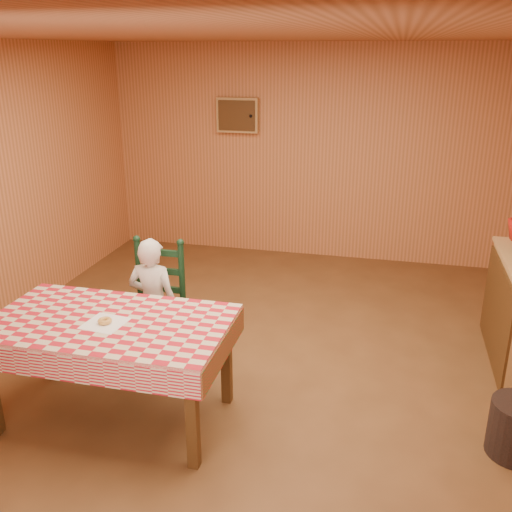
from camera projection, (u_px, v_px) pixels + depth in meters
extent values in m
plane|color=brown|center=(250.00, 372.00, 4.70)|extent=(6.00, 6.00, 0.00)
cube|color=#C67A47|center=(310.00, 154.00, 7.00)|extent=(5.00, 0.10, 2.60)
cube|color=#A6653D|center=(249.00, 34.00, 3.81)|extent=(5.00, 6.00, 0.10)
cube|color=tan|center=(238.00, 115.00, 6.99)|extent=(0.52, 0.08, 0.42)
cube|color=#492D13|center=(237.00, 116.00, 6.95)|extent=(0.46, 0.02, 0.36)
sphere|color=black|center=(251.00, 116.00, 6.89)|extent=(0.04, 0.04, 0.04)
cube|color=#492D13|center=(109.00, 327.00, 3.89)|extent=(1.60, 0.90, 0.06)
cube|color=#492D13|center=(193.00, 420.00, 3.52)|extent=(0.07, 0.07, 0.69)
cube|color=#492D13|center=(53.00, 339.00, 4.52)|extent=(0.07, 0.07, 0.69)
cube|color=#492D13|center=(227.00, 361.00, 4.20)|extent=(0.07, 0.07, 0.69)
cube|color=#B31724|center=(109.00, 321.00, 3.88)|extent=(1.64, 0.94, 0.02)
cube|color=#B31724|center=(74.00, 370.00, 3.49)|extent=(1.64, 0.02, 0.18)
cube|color=#B31724|center=(139.00, 306.00, 4.34)|extent=(1.64, 0.02, 0.18)
cube|color=#285627|center=(6.00, 322.00, 4.10)|extent=(0.02, 0.94, 0.18)
cube|color=#285627|center=(224.00, 348.00, 3.73)|extent=(0.02, 0.94, 0.18)
cube|color=black|center=(154.00, 319.00, 4.66)|extent=(0.44, 0.40, 0.04)
cylinder|color=black|center=(126.00, 351.00, 4.62)|extent=(0.04, 0.04, 0.41)
cylinder|color=black|center=(170.00, 356.00, 4.54)|extent=(0.04, 0.04, 0.41)
cylinder|color=black|center=(143.00, 332.00, 4.93)|extent=(0.04, 0.04, 0.41)
cylinder|color=black|center=(185.00, 337.00, 4.85)|extent=(0.04, 0.04, 0.41)
cylinder|color=black|center=(139.00, 273.00, 4.75)|extent=(0.05, 0.05, 0.60)
sphere|color=black|center=(136.00, 239.00, 4.65)|extent=(0.06, 0.06, 0.06)
cylinder|color=black|center=(182.00, 277.00, 4.66)|extent=(0.05, 0.05, 0.60)
sphere|color=black|center=(180.00, 243.00, 4.56)|extent=(0.06, 0.06, 0.06)
cube|color=black|center=(161.00, 289.00, 4.75)|extent=(0.38, 0.03, 0.05)
cube|color=black|center=(160.00, 271.00, 4.69)|extent=(0.38, 0.03, 0.05)
cube|color=black|center=(159.00, 252.00, 4.64)|extent=(0.38, 0.03, 0.05)
imported|color=silver|center=(153.00, 304.00, 4.62)|extent=(0.41, 0.27, 1.12)
cube|color=white|center=(105.00, 323.00, 3.83)|extent=(0.29, 0.29, 0.00)
torus|color=gold|center=(105.00, 321.00, 3.83)|extent=(0.13, 0.13, 0.03)
cube|color=#492D13|center=(496.00, 314.00, 4.71)|extent=(0.02, 1.20, 0.80)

